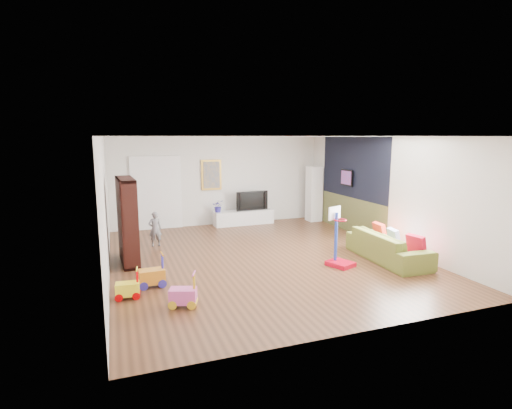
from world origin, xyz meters
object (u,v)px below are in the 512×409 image
object	(u,v)px
media_console	(244,217)
bookshelf	(127,221)
basketball_hoop	(341,237)
sofa	(388,246)

from	to	relation	value
media_console	bookshelf	world-z (taller)	bookshelf
media_console	basketball_hoop	size ratio (longest dim) A/B	1.48
media_console	basketball_hoop	xyz separation A→B (m)	(0.66, -4.57, 0.41)
media_console	sofa	xyz separation A→B (m)	(1.85, -4.56, 0.09)
media_console	bookshelf	xyz separation A→B (m)	(-3.52, -2.79, 0.70)
media_console	sofa	world-z (taller)	sofa
basketball_hoop	bookshelf	bearing A→B (deg)	135.59
sofa	basketball_hoop	distance (m)	1.23
bookshelf	sofa	distance (m)	5.69
media_console	sofa	bearing A→B (deg)	-69.73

